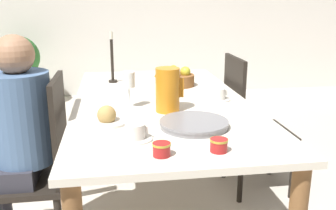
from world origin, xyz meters
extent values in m
cube|color=silver|center=(0.00, 3.28, 1.30)|extent=(10.00, 0.06, 2.60)
cube|color=silver|center=(0.00, 0.00, 0.76)|extent=(0.96, 1.79, 0.03)
cylinder|color=brown|center=(-0.42, 0.83, 0.37)|extent=(0.07, 0.07, 0.75)
cylinder|color=brown|center=(0.42, 0.83, 0.37)|extent=(0.07, 0.07, 0.75)
cylinder|color=black|center=(-0.92, 0.02, 0.21)|extent=(0.04, 0.04, 0.41)
cylinder|color=black|center=(-0.55, 0.02, 0.21)|extent=(0.04, 0.04, 0.41)
cube|color=black|center=(-0.74, -0.16, 0.43)|extent=(0.42, 0.42, 0.03)
cube|color=black|center=(-0.54, -0.16, 0.70)|extent=(0.03, 0.39, 0.52)
cylinder|color=black|center=(0.92, 0.53, 0.21)|extent=(0.04, 0.04, 0.41)
cylinder|color=black|center=(0.92, 0.16, 0.21)|extent=(0.04, 0.04, 0.41)
cylinder|color=black|center=(0.55, 0.53, 0.21)|extent=(0.04, 0.04, 0.41)
cylinder|color=black|center=(0.55, 0.16, 0.21)|extent=(0.04, 0.04, 0.41)
cube|color=black|center=(0.74, 0.34, 0.43)|extent=(0.42, 0.42, 0.03)
cube|color=black|center=(0.54, 0.34, 0.70)|extent=(0.03, 0.39, 0.52)
cylinder|color=#33333D|center=(-0.88, -0.09, 0.22)|extent=(0.09, 0.09, 0.44)
cube|color=#33333D|center=(-0.81, -0.17, 0.49)|extent=(0.30, 0.34, 0.11)
cylinder|color=#4C6B93|center=(-0.72, -0.17, 0.76)|extent=(0.30, 0.30, 0.46)
sphere|color=#A37556|center=(-0.72, -0.17, 1.08)|extent=(0.19, 0.19, 0.19)
cylinder|color=#A37556|center=(-0.82, 0.04, 0.88)|extent=(0.25, 0.06, 0.20)
cylinder|color=orange|center=(0.01, -0.21, 0.89)|extent=(0.12, 0.12, 0.22)
cube|color=orange|center=(0.08, -0.21, 0.90)|extent=(0.02, 0.02, 0.10)
cone|color=orange|center=(-0.04, -0.21, 0.98)|extent=(0.04, 0.04, 0.04)
cylinder|color=white|center=(-0.18, -0.12, 0.78)|extent=(0.06, 0.06, 0.00)
cylinder|color=white|center=(-0.18, -0.12, 0.84)|extent=(0.01, 0.01, 0.11)
cylinder|color=white|center=(-0.18, -0.12, 0.93)|extent=(0.06, 0.06, 0.08)
cylinder|color=silver|center=(-0.18, -0.58, 0.78)|extent=(0.14, 0.14, 0.01)
cylinder|color=silver|center=(-0.18, -0.58, 0.81)|extent=(0.08, 0.08, 0.06)
cube|color=silver|center=(-0.13, -0.58, 0.82)|extent=(0.01, 0.01, 0.03)
cylinder|color=silver|center=(0.32, -0.03, 0.78)|extent=(0.14, 0.14, 0.01)
cylinder|color=silver|center=(0.32, -0.03, 0.81)|extent=(0.08, 0.08, 0.06)
cube|color=silver|center=(0.37, -0.03, 0.82)|extent=(0.01, 0.01, 0.03)
cylinder|color=gray|center=(0.09, -0.47, 0.79)|extent=(0.30, 0.30, 0.02)
cylinder|color=gray|center=(0.09, -0.47, 0.80)|extent=(0.31, 0.31, 0.01)
cylinder|color=silver|center=(-0.30, -0.35, 0.78)|extent=(0.19, 0.19, 0.01)
sphere|color=tan|center=(-0.30, -0.35, 0.82)|extent=(0.09, 0.09, 0.09)
cylinder|color=#A81E1E|center=(-0.10, -0.76, 0.80)|extent=(0.07, 0.07, 0.05)
cylinder|color=gold|center=(-0.10, -0.76, 0.82)|extent=(0.07, 0.07, 0.01)
cylinder|color=#A81E1E|center=(0.12, -0.75, 0.80)|extent=(0.07, 0.07, 0.05)
cylinder|color=gold|center=(0.12, -0.75, 0.82)|extent=(0.07, 0.07, 0.01)
cylinder|color=brown|center=(0.16, 0.35, 0.81)|extent=(0.21, 0.21, 0.07)
sphere|color=gold|center=(0.20, 0.34, 0.87)|extent=(0.07, 0.07, 0.07)
sphere|color=gold|center=(0.14, 0.39, 0.87)|extent=(0.07, 0.07, 0.07)
sphere|color=red|center=(0.13, 0.32, 0.87)|extent=(0.07, 0.07, 0.07)
cylinder|color=black|center=(-0.26, 0.52, 0.78)|extent=(0.06, 0.06, 0.01)
cylinder|color=black|center=(-0.26, 0.52, 0.93)|extent=(0.02, 0.02, 0.28)
cylinder|color=beige|center=(-0.26, 0.52, 1.09)|extent=(0.02, 0.02, 0.05)
cylinder|color=beige|center=(-1.41, 2.80, 0.10)|extent=(0.26, 0.26, 0.20)
cylinder|color=brown|center=(-1.41, 2.80, 0.30)|extent=(0.04, 0.04, 0.21)
sphere|color=#2D6B2D|center=(-1.41, 2.80, 0.63)|extent=(0.53, 0.53, 0.53)
camera|label=1|loc=(-0.26, -2.01, 1.33)|focal=40.00mm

